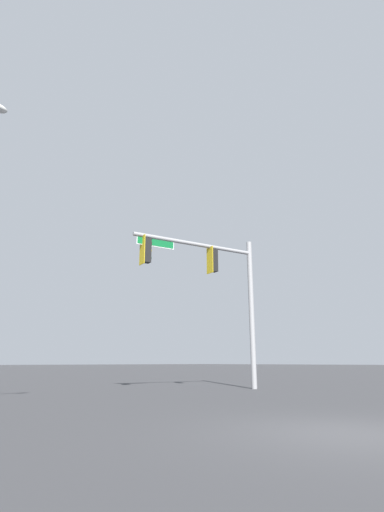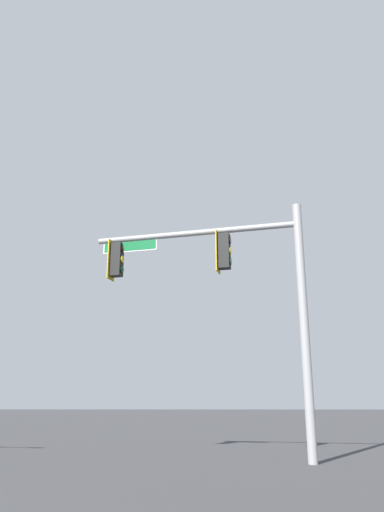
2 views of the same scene
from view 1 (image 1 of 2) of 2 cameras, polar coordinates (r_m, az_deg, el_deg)
ground_plane at (r=8.10m, az=22.52°, el=-22.53°), size 400.00×400.00×0.00m
signal_pole_near at (r=19.15m, az=3.63°, el=-3.48°), size 6.38×1.78×7.23m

